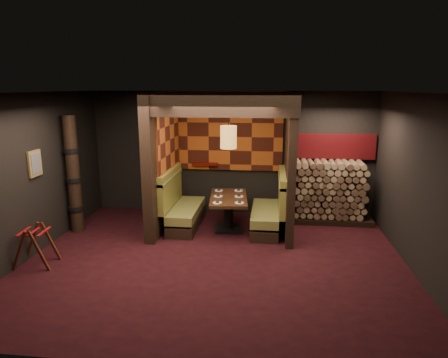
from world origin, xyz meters
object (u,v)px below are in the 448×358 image
pendant_lamp (228,137)px  firewood_stack (333,192)px  dining_table (229,207)px  totem_column (73,175)px  luggage_rack (35,244)px  booth_bench_left (181,208)px  booth_bench_right (270,211)px

pendant_lamp → firewood_stack: size_ratio=0.64×
dining_table → totem_column: 3.22m
luggage_rack → totem_column: totem_column is taller
totem_column → firewood_stack: (5.33, 1.25, -0.51)m
pendant_lamp → totem_column: size_ratio=0.46×
totem_column → firewood_stack: bearing=13.2°
pendant_lamp → totem_column: pendant_lamp is taller
pendant_lamp → luggage_rack: bearing=-146.5°
booth_bench_left → booth_bench_right: bearing=0.0°
dining_table → firewood_stack: bearing=20.2°
pendant_lamp → firewood_stack: pendant_lamp is taller
pendant_lamp → dining_table: bearing=90.0°
dining_table → totem_column: (-3.12, -0.43, 0.70)m
booth_bench_right → totem_column: totem_column is taller
booth_bench_right → pendant_lamp: pendant_lamp is taller
booth_bench_right → firewood_stack: size_ratio=0.92×
booth_bench_left → firewood_stack: bearing=12.2°
pendant_lamp → luggage_rack: (-3.04, -2.01, -1.60)m
booth_bench_left → dining_table: booth_bench_left is taller
luggage_rack → totem_column: 1.82m
dining_table → pendant_lamp: (0.00, -0.05, 1.47)m
firewood_stack → pendant_lamp: bearing=-158.6°
booth_bench_right → pendant_lamp: bearing=-169.0°
dining_table → firewood_stack: size_ratio=0.83×
dining_table → totem_column: bearing=-172.1°
booth_bench_right → dining_table: 0.88m
dining_table → luggage_rack: 3.67m
totem_column → booth_bench_right: bearing=7.9°
booth_bench_left → pendant_lamp: (1.03, -0.17, 1.56)m
dining_table → pendant_lamp: bearing=-90.0°
booth_bench_left → firewood_stack: (3.25, 0.70, 0.28)m
dining_table → booth_bench_left: bearing=173.5°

